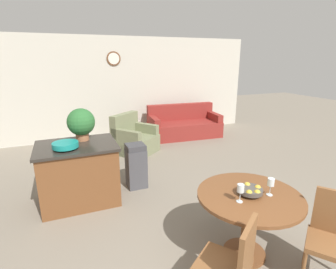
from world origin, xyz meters
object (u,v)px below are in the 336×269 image
wine_glass_right (271,183)px  teal_bowl (65,145)px  trash_bin (136,166)px  fruit_bowl (250,190)px  dining_chair_near_right (333,235)px  kitchen_island (79,173)px  potted_plant (81,123)px  armchair (134,140)px  dining_chair_near_left (231,263)px  couch (184,126)px  wine_glass_left (241,189)px  dining_table (248,209)px

wine_glass_right → teal_bowl: bearing=136.3°
teal_bowl → trash_bin: (1.07, 0.29, -0.60)m
fruit_bowl → wine_glass_right: 0.22m
dining_chair_near_right → kitchen_island: 3.29m
fruit_bowl → potted_plant: (-1.50, 2.11, 0.38)m
trash_bin → armchair: size_ratio=0.65×
dining_chair_near_left → teal_bowl: bearing=80.5°
dining_chair_near_left → potted_plant: size_ratio=1.87×
dining_chair_near_left → couch: dining_chair_near_left is taller
wine_glass_left → kitchen_island: size_ratio=0.17×
dining_chair_near_right → trash_bin: dining_chair_near_right is taller
dining_table → kitchen_island: size_ratio=0.96×
dining_table → armchair: armchair is taller
kitchen_island → fruit_bowl: bearing=-50.0°
wine_glass_right → kitchen_island: (-1.79, 2.00, -0.43)m
dining_chair_near_right → dining_chair_near_left: bearing=50.4°
dining_chair_near_right → dining_table: bearing=5.4°
wine_glass_left → armchair: (-0.08, 3.82, -0.59)m
dining_table → dining_chair_near_left: dining_chair_near_left is taller
potted_plant → wine_glass_right: bearing=-52.5°
potted_plant → armchair: (1.23, 1.63, -0.89)m
fruit_bowl → wine_glass_right: (0.19, -0.08, 0.09)m
kitchen_island → dining_chair_near_right: bearing=-49.5°
dining_table → couch: (1.38, 4.51, -0.29)m
fruit_bowl → couch: couch is taller
wine_glass_left → trash_bin: size_ratio=0.25×
wine_glass_left → teal_bowl: size_ratio=0.54×
dining_chair_near_right → potted_plant: potted_plant is taller
teal_bowl → potted_plant: potted_plant is taller
dining_table → trash_bin: bearing=108.4°
wine_glass_left → trash_bin: 2.25m
teal_bowl → couch: bearing=41.2°
dining_chair_near_left → trash_bin: 2.58m
dining_chair_near_left → kitchen_island: (-1.02, 2.44, -0.06)m
fruit_bowl → teal_bowl: bearing=134.8°
wine_glass_right → teal_bowl: 2.68m
teal_bowl → dining_chair_near_right: bearing=-45.9°
wine_glass_left → couch: size_ratio=0.09×
wine_glass_right → potted_plant: potted_plant is taller
dining_chair_near_right → fruit_bowl: (-0.52, 0.58, 0.29)m
wine_glass_left → trash_bin: bearing=103.0°
potted_plant → couch: size_ratio=0.24×
dining_chair_near_left → potted_plant: potted_plant is taller
dining_table → wine_glass_right: 0.37m
kitchen_island → couch: bearing=40.9°
wine_glass_right → potted_plant: size_ratio=0.39×
dining_chair_near_left → fruit_bowl: dining_chair_near_left is taller
dining_chair_near_right → teal_bowl: bearing=7.6°
dining_table → dining_chair_near_right: size_ratio=1.19×
dining_chair_near_right → trash_bin: size_ratio=1.22×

